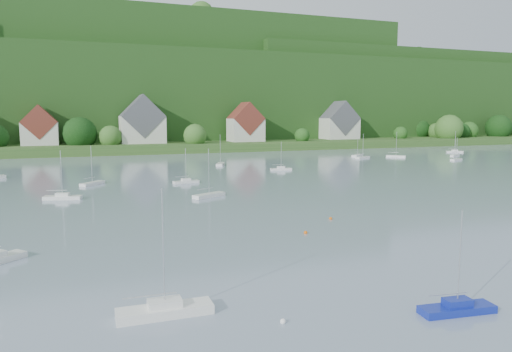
% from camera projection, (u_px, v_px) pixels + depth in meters
% --- Properties ---
extents(far_shore_strip, '(600.00, 60.00, 3.00)m').
position_uv_depth(far_shore_strip, '(126.00, 146.00, 188.53)').
color(far_shore_strip, '#2E5720').
rests_on(far_shore_strip, ground).
extents(forested_ridge, '(620.00, 181.22, 69.89)m').
position_uv_depth(forested_ridge, '(112.00, 97.00, 249.62)').
color(forested_ridge, '#143B13').
rests_on(forested_ridge, ground).
extents(village_building_1, '(12.00, 9.36, 14.00)m').
position_uv_depth(village_building_1, '(40.00, 129.00, 166.93)').
color(village_building_1, beige).
rests_on(village_building_1, far_shore_strip).
extents(village_building_2, '(16.00, 11.44, 18.00)m').
position_uv_depth(village_building_2, '(142.00, 124.00, 178.02)').
color(village_building_2, beige).
rests_on(village_building_2, far_shore_strip).
extents(village_building_3, '(13.00, 10.40, 15.50)m').
position_uv_depth(village_building_3, '(246.00, 125.00, 190.23)').
color(village_building_3, beige).
rests_on(village_building_3, far_shore_strip).
extents(village_building_4, '(15.00, 10.40, 16.50)m').
position_uv_depth(village_building_4, '(340.00, 124.00, 209.62)').
color(village_building_4, beige).
rests_on(village_building_4, far_shore_strip).
extents(near_sailboat_0, '(6.47, 1.92, 8.70)m').
position_uv_depth(near_sailboat_0, '(165.00, 309.00, 32.35)').
color(near_sailboat_0, white).
rests_on(near_sailboat_0, ground).
extents(near_sailboat_1, '(5.46, 2.11, 7.18)m').
position_uv_depth(near_sailboat_1, '(457.00, 307.00, 32.78)').
color(near_sailboat_1, '#132496').
rests_on(near_sailboat_1, ground).
extents(mooring_buoy_1, '(0.39, 0.39, 0.39)m').
position_uv_depth(mooring_buoy_1, '(283.00, 323.00, 31.25)').
color(mooring_buoy_1, white).
rests_on(mooring_buoy_1, ground).
extents(mooring_buoy_2, '(0.43, 0.43, 0.43)m').
position_uv_depth(mooring_buoy_2, '(306.00, 234.00, 54.78)').
color(mooring_buoy_2, orange).
rests_on(mooring_buoy_2, ground).
extents(mooring_buoy_3, '(0.40, 0.40, 0.40)m').
position_uv_depth(mooring_buoy_3, '(331.00, 219.00, 62.25)').
color(mooring_buoy_3, orange).
rests_on(mooring_buoy_3, ground).
extents(far_sailboat_cluster, '(206.45, 64.40, 8.71)m').
position_uv_depth(far_sailboat_cluster, '(176.00, 171.00, 113.27)').
color(far_sailboat_cluster, white).
rests_on(far_sailboat_cluster, ground).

